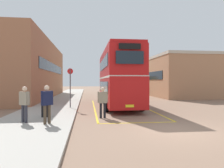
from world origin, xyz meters
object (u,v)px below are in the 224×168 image
Objects in this scene: pedestrian_waiting_near at (24,101)px; single_deck_bus at (128,84)px; litter_bin at (45,108)px; double_decker_bus at (117,77)px; pedestrian_boarding at (103,100)px; bus_stop_sign at (70,84)px; pedestrian_waiting_far at (47,101)px.

single_deck_bus is at bearing 68.49° from pedestrian_waiting_near.
double_decker_bus is at bearing 49.27° from litter_bin.
double_decker_bus is 5.97× the size of pedestrian_boarding.
pedestrian_waiting_near reaches higher than litter_bin.
litter_bin is at bearing -111.33° from single_deck_bus.
single_deck_bus is at bearing 67.50° from bus_stop_sign.
single_deck_bus reaches higher than pedestrian_waiting_near.
single_deck_bus is at bearing 68.67° from litter_bin.
double_decker_bus is 5.93× the size of pedestrian_waiting_far.
single_deck_bus is (4.93, 19.59, -0.87)m from double_decker_bus.
pedestrian_waiting_near is at bearing -111.51° from single_deck_bus.
pedestrian_waiting_near reaches higher than pedestrian_boarding.
single_deck_bus reaches higher than litter_bin.
litter_bin is 0.33× the size of bus_stop_sign.
single_deck_bus is 28.89m from pedestrian_waiting_near.
double_decker_bus is 6.21m from pedestrian_boarding.
single_deck_bus is at bearing 70.97° from pedestrian_waiting_far.
single_deck_bus is 5.35× the size of pedestrian_boarding.
pedestrian_waiting_far reaches higher than pedestrian_waiting_near.
pedestrian_waiting_far is at bearing -95.81° from bus_stop_sign.
pedestrian_boarding is 3.27m from litter_bin.
bus_stop_sign is at bearing 117.97° from pedestrian_boarding.
pedestrian_waiting_near is 1.73m from litter_bin.
pedestrian_waiting_far reaches higher than litter_bin.
double_decker_bus is at bearing -104.12° from single_deck_bus.
double_decker_bus is 1.12× the size of single_deck_bus.
double_decker_bus is 4.30m from bus_stop_sign.
pedestrian_waiting_near is 1.80× the size of litter_bin.
bus_stop_sign is (0.62, 6.05, 0.72)m from pedestrian_waiting_far.
single_deck_bus reaches higher than pedestrian_boarding.
pedestrian_boarding is 3.42m from pedestrian_waiting_far.
bus_stop_sign is at bearing 72.40° from pedestrian_waiting_near.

